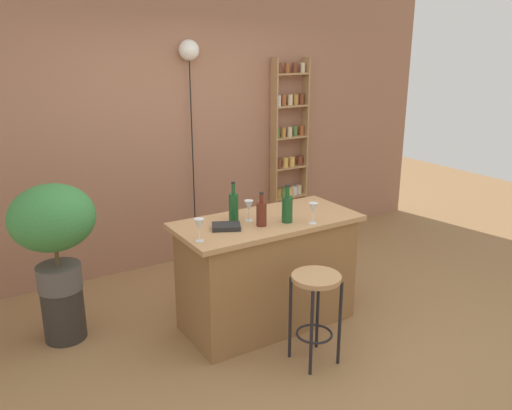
# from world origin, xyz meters

# --- Properties ---
(ground) EXTENTS (12.00, 12.00, 0.00)m
(ground) POSITION_xyz_m (0.00, 0.00, 0.00)
(ground) COLOR olive
(back_wall) EXTENTS (6.40, 0.10, 2.80)m
(back_wall) POSITION_xyz_m (0.00, 1.95, 1.40)
(back_wall) COLOR #9E6B51
(back_wall) RESTS_ON ground
(kitchen_counter) EXTENTS (1.46, 0.68, 0.90)m
(kitchen_counter) POSITION_xyz_m (0.00, 0.30, 0.45)
(kitchen_counter) COLOR olive
(kitchen_counter) RESTS_ON ground
(bar_stool) EXTENTS (0.35, 0.35, 0.68)m
(bar_stool) POSITION_xyz_m (-0.01, -0.34, 0.51)
(bar_stool) COLOR black
(bar_stool) RESTS_ON ground
(spice_shelf) EXTENTS (0.44, 0.13, 2.08)m
(spice_shelf) POSITION_xyz_m (1.27, 1.81, 1.05)
(spice_shelf) COLOR #A87F51
(spice_shelf) RESTS_ON ground
(plant_stool) EXTENTS (0.32, 0.32, 0.42)m
(plant_stool) POSITION_xyz_m (-1.48, 0.92, 0.21)
(plant_stool) COLOR #2D2823
(plant_stool) RESTS_ON ground
(potted_plant) EXTENTS (0.63, 0.56, 0.83)m
(potted_plant) POSITION_xyz_m (-1.48, 0.92, 0.95)
(potted_plant) COLOR #514C47
(potted_plant) RESTS_ON plant_stool
(bottle_soda_blue) EXTENTS (0.08, 0.08, 0.29)m
(bottle_soda_blue) POSITION_xyz_m (0.10, 0.17, 1.01)
(bottle_soda_blue) COLOR #194C23
(bottle_soda_blue) RESTS_ON kitchen_counter
(bottle_vinegar) EXTENTS (0.08, 0.08, 0.31)m
(bottle_vinegar) POSITION_xyz_m (-0.24, 0.42, 1.02)
(bottle_vinegar) COLOR #194C23
(bottle_vinegar) RESTS_ON kitchen_counter
(bottle_sauce_amber) EXTENTS (0.08, 0.08, 0.26)m
(bottle_sauce_amber) POSITION_xyz_m (-0.12, 0.20, 1.00)
(bottle_sauce_amber) COLOR #5B2319
(bottle_sauce_amber) RESTS_ON kitchen_counter
(wine_glass_left) EXTENTS (0.07, 0.07, 0.16)m
(wine_glass_left) POSITION_xyz_m (0.24, 0.04, 1.02)
(wine_glass_left) COLOR silver
(wine_glass_left) RESTS_ON kitchen_counter
(wine_glass_center) EXTENTS (0.07, 0.07, 0.16)m
(wine_glass_center) POSITION_xyz_m (-0.66, 0.15, 1.02)
(wine_glass_center) COLOR silver
(wine_glass_center) RESTS_ON kitchen_counter
(wine_glass_right) EXTENTS (0.07, 0.07, 0.16)m
(wine_glass_right) POSITION_xyz_m (-0.14, 0.35, 1.02)
(wine_glass_right) COLOR silver
(wine_glass_right) RESTS_ON kitchen_counter
(cookbook) EXTENTS (0.25, 0.23, 0.03)m
(cookbook) POSITION_xyz_m (-0.38, 0.28, 0.92)
(cookbook) COLOR black
(cookbook) RESTS_ON kitchen_counter
(pendant_globe_light) EXTENTS (0.20, 0.20, 2.26)m
(pendant_globe_light) POSITION_xyz_m (0.09, 1.84, 2.12)
(pendant_globe_light) COLOR black
(pendant_globe_light) RESTS_ON ground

